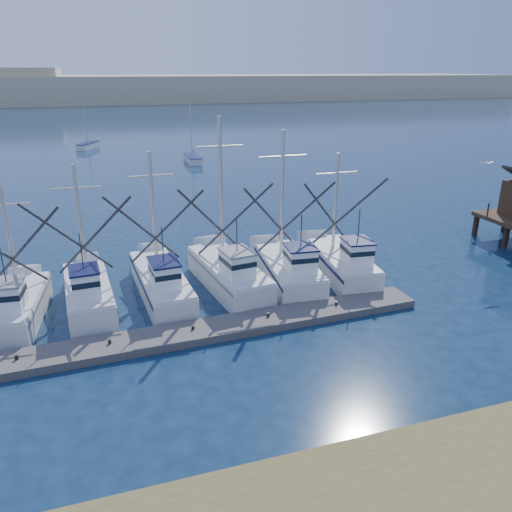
{
  "coord_description": "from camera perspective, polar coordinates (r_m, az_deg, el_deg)",
  "views": [
    {
      "loc": [
        -9.85,
        -16.04,
        12.51
      ],
      "look_at": [
        -2.14,
        8.0,
        3.03
      ],
      "focal_mm": 35.0,
      "sensor_mm": 36.0,
      "label": 1
    }
  ],
  "objects": [
    {
      "name": "ground",
      "position": [
        22.6,
        11.77,
        -13.52
      ],
      "size": [
        500.0,
        500.0,
        0.0
      ],
      "primitive_type": "plane",
      "color": "#0C1D35",
      "rests_on": "ground"
    },
    {
      "name": "dune_ridge",
      "position": [
        226.38,
        -16.07,
        17.94
      ],
      "size": [
        360.0,
        60.0,
        10.0
      ],
      "primitive_type": "cube",
      "color": "tan",
      "rests_on": "ground"
    },
    {
      "name": "floating_dock",
      "position": [
        24.91,
        -14.01,
        -9.69
      ],
      "size": [
        30.86,
        3.27,
        0.41
      ],
      "primitive_type": "cube",
      "rotation": [
        0.0,
        0.0,
        0.04
      ],
      "color": "#55514C",
      "rests_on": "ground"
    },
    {
      "name": "sailboat_far",
      "position": [
        90.03,
        -18.65,
        11.87
      ],
      "size": [
        3.81,
        5.89,
        8.1
      ],
      "rotation": [
        0.0,
        0.0,
        -0.42
      ],
      "color": "silver",
      "rests_on": "ground"
    },
    {
      "name": "trawler_fleet",
      "position": [
        28.93,
        -14.46,
        -3.62
      ],
      "size": [
        30.04,
        8.5,
        10.04
      ],
      "color": "silver",
      "rests_on": "ground"
    },
    {
      "name": "sailboat_near",
      "position": [
        72.94,
        -7.23,
        10.95
      ],
      "size": [
        1.83,
        5.86,
        8.1
      ],
      "rotation": [
        0.0,
        0.0,
        -0.02
      ],
      "color": "silver",
      "rests_on": "ground"
    },
    {
      "name": "flying_gull",
      "position": [
        36.36,
        24.87,
        9.62
      ],
      "size": [
        1.01,
        0.18,
        0.18
      ],
      "color": "white",
      "rests_on": "ground"
    }
  ]
}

